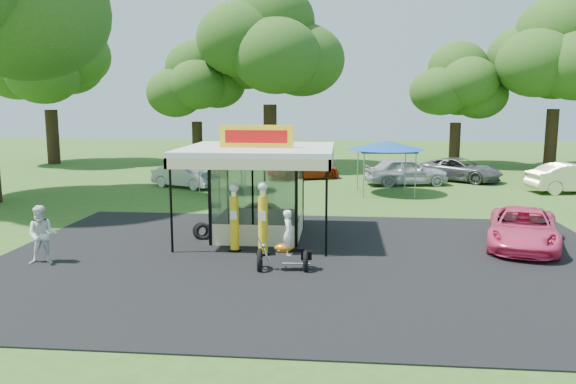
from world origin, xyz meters
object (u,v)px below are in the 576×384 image
Objects in this scene: bg_car_c at (406,171)px; pink_sedan at (523,228)px; tent_west at (221,148)px; bg_car_b at (303,168)px; gas_pump_right at (263,220)px; bg_car_d at (459,170)px; spectator_west at (42,235)px; tent_east at (386,146)px; kiosk_car at (267,213)px; bg_car_e at (574,178)px; motorcycle at (287,246)px; gas_pump_left at (234,219)px; bg_car_a at (185,176)px; gas_station_kiosk at (259,190)px.

pink_sedan is at bearing 177.14° from bg_car_c.
bg_car_b is at bearing 52.36° from tent_west.
gas_pump_right is 18.81m from bg_car_b.
bg_car_c reaches higher than bg_car_d.
gas_pump_right is at bearing -5.35° from spectator_west.
tent_east is at bearing 33.10° from spectator_west.
kiosk_car is 18.61m from bg_car_e.
tent_east reaches higher than bg_car_d.
motorcycle reaches higher than kiosk_car.
gas_pump_left is 2.79m from motorcycle.
gas_pump_left reaches higher than spectator_west.
bg_car_e is (5.34, -4.28, 0.09)m from bg_car_d.
gas_pump_left is 1.08m from gas_pump_right.
bg_car_e is at bearing 42.94° from motorcycle.
tent_east reaches higher than bg_car_a.
motorcycle reaches higher than bg_car_e.
gas_station_kiosk reaches higher than bg_car_c.
gas_station_kiosk is at bearing 117.67° from bg_car_e.
motorcycle is at bearing -71.01° from gas_station_kiosk.
bg_car_c is (7.44, 16.22, -0.28)m from gas_pump_left.
spectator_west reaches higher than bg_car_c.
bg_car_b is 0.97× the size of bg_car_e.
motorcycle is at bearing -45.44° from gas_pump_left.
motorcycle is at bearing -170.16° from bg_car_d.
tent_west reaches higher than bg_car_a.
motorcycle reaches higher than pink_sedan.
tent_west reaches higher than gas_pump_right.
gas_station_kiosk is at bearing 103.88° from motorcycle.
bg_car_c is (6.43, 16.59, -0.34)m from gas_pump_right.
gas_station_kiosk is 2.56m from kiosk_car.
kiosk_car is at bearing 177.02° from bg_car_d.
bg_car_d is at bearing -113.64° from bg_car_b.
bg_car_c is at bearing -54.66° from bg_car_a.
motorcycle is at bearing 159.18° from bg_car_b.
bg_car_b is (0.03, 18.80, -0.49)m from gas_pump_right.
bg_car_a is (-5.63, 14.01, -0.43)m from gas_pump_left.
bg_car_a is at bearing 71.13° from spectator_west.
gas_pump_right is 0.88× the size of kiosk_car.
spectator_west is (-5.64, -1.97, -0.20)m from gas_pump_left.
kiosk_car is 0.67× the size of tent_east.
bg_car_c reaches higher than pink_sedan.
gas_pump_left is 0.61× the size of tent_west.
spectator_west is 18.85m from tent_east.
gas_station_kiosk is 2.65m from gas_pump_right.
bg_car_e reaches higher than bg_car_b.
motorcycle is at bearing -18.87° from spectator_west.
pink_sedan is at bearing -103.17° from bg_car_a.
tent_east is at bearing 65.16° from gas_pump_left.
spectator_west is (-6.65, -1.60, -0.26)m from gas_pump_right.
tent_west reaches higher than pink_sedan.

